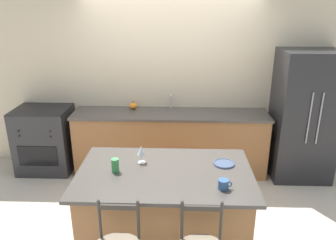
{
  "coord_description": "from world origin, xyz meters",
  "views": [
    {
      "loc": [
        0.13,
        -4.11,
        2.44
      ],
      "look_at": [
        -0.0,
        -0.52,
        1.13
      ],
      "focal_mm": 35.0,
      "sensor_mm": 36.0,
      "label": 1
    }
  ],
  "objects_px": {
    "oven_range": "(45,139)",
    "tumbler_cup": "(115,165)",
    "coffee_mug": "(224,184)",
    "dinner_plate": "(224,163)",
    "pumpkin_decoration": "(133,106)",
    "refrigerator": "(304,116)",
    "wine_glass": "(141,151)"
  },
  "relations": [
    {
      "from": "wine_glass",
      "to": "coffee_mug",
      "type": "bearing_deg",
      "value": -31.16
    },
    {
      "from": "tumbler_cup",
      "to": "pumpkin_decoration",
      "type": "distance_m",
      "value": 1.91
    },
    {
      "from": "refrigerator",
      "to": "oven_range",
      "type": "distance_m",
      "value": 3.77
    },
    {
      "from": "oven_range",
      "to": "dinner_plate",
      "type": "height_order",
      "value": "oven_range"
    },
    {
      "from": "tumbler_cup",
      "to": "refrigerator",
      "type": "bearing_deg",
      "value": 35.79
    },
    {
      "from": "pumpkin_decoration",
      "to": "wine_glass",
      "type": "bearing_deg",
      "value": -79.51
    },
    {
      "from": "refrigerator",
      "to": "wine_glass",
      "type": "height_order",
      "value": "refrigerator"
    },
    {
      "from": "oven_range",
      "to": "tumbler_cup",
      "type": "xyz_separation_m",
      "value": [
        1.41,
        -1.72,
        0.51
      ]
    },
    {
      "from": "dinner_plate",
      "to": "tumbler_cup",
      "type": "bearing_deg",
      "value": -170.18
    },
    {
      "from": "wine_glass",
      "to": "tumbler_cup",
      "type": "bearing_deg",
      "value": -139.85
    },
    {
      "from": "coffee_mug",
      "to": "pumpkin_decoration",
      "type": "xyz_separation_m",
      "value": [
        -1.07,
        2.17,
        0.0
      ]
    },
    {
      "from": "coffee_mug",
      "to": "wine_glass",
      "type": "bearing_deg",
      "value": 148.84
    },
    {
      "from": "oven_range",
      "to": "coffee_mug",
      "type": "relative_size",
      "value": 8.04
    },
    {
      "from": "dinner_plate",
      "to": "tumbler_cup",
      "type": "relative_size",
      "value": 1.6
    },
    {
      "from": "oven_range",
      "to": "wine_glass",
      "type": "xyz_separation_m",
      "value": [
        1.63,
        -1.53,
        0.57
      ]
    },
    {
      "from": "tumbler_cup",
      "to": "oven_range",
      "type": "bearing_deg",
      "value": 129.31
    },
    {
      "from": "refrigerator",
      "to": "coffee_mug",
      "type": "relative_size",
      "value": 15.21
    },
    {
      "from": "tumbler_cup",
      "to": "pumpkin_decoration",
      "type": "xyz_separation_m",
      "value": [
        -0.09,
        1.9,
        -0.02
      ]
    },
    {
      "from": "refrigerator",
      "to": "coffee_mug",
      "type": "xyz_separation_m",
      "value": [
        -1.36,
        -1.95,
        0.05
      ]
    },
    {
      "from": "oven_range",
      "to": "coffee_mug",
      "type": "xyz_separation_m",
      "value": [
        2.39,
        -1.99,
        0.48
      ]
    },
    {
      "from": "wine_glass",
      "to": "pumpkin_decoration",
      "type": "height_order",
      "value": "wine_glass"
    },
    {
      "from": "oven_range",
      "to": "coffee_mug",
      "type": "height_order",
      "value": "coffee_mug"
    },
    {
      "from": "oven_range",
      "to": "tumbler_cup",
      "type": "relative_size",
      "value": 7.47
    },
    {
      "from": "dinner_plate",
      "to": "wine_glass",
      "type": "relative_size",
      "value": 1.13
    },
    {
      "from": "dinner_plate",
      "to": "coffee_mug",
      "type": "xyz_separation_m",
      "value": [
        -0.06,
        -0.45,
        0.03
      ]
    },
    {
      "from": "dinner_plate",
      "to": "coffee_mug",
      "type": "bearing_deg",
      "value": -97.85
    },
    {
      "from": "refrigerator",
      "to": "dinner_plate",
      "type": "relative_size",
      "value": 8.83
    },
    {
      "from": "refrigerator",
      "to": "tumbler_cup",
      "type": "distance_m",
      "value": 2.89
    },
    {
      "from": "refrigerator",
      "to": "dinner_plate",
      "type": "height_order",
      "value": "refrigerator"
    },
    {
      "from": "wine_glass",
      "to": "tumbler_cup",
      "type": "xyz_separation_m",
      "value": [
        -0.23,
        -0.19,
        -0.06
      ]
    },
    {
      "from": "coffee_mug",
      "to": "refrigerator",
      "type": "bearing_deg",
      "value": 55.13
    },
    {
      "from": "refrigerator",
      "to": "oven_range",
      "type": "xyz_separation_m",
      "value": [
        -3.75,
        0.03,
        -0.43
      ]
    }
  ]
}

